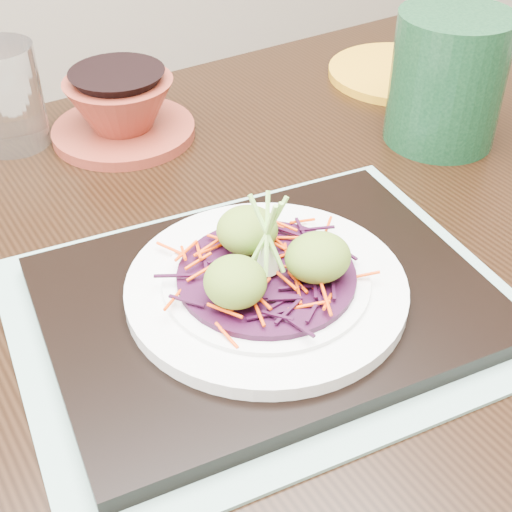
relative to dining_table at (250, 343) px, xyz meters
name	(u,v)px	position (x,y,z in m)	size (l,w,h in m)	color
dining_table	(250,343)	(0.00, 0.00, 0.00)	(1.34, 0.99, 0.78)	black
placemat	(266,309)	(-0.01, -0.06, 0.10)	(0.41, 0.32, 0.00)	#7A9D94
serving_tray	(266,301)	(-0.01, -0.06, 0.11)	(0.35, 0.27, 0.02)	black
white_plate	(266,286)	(-0.01, -0.06, 0.13)	(0.23, 0.23, 0.02)	silver
cabbage_bed	(266,275)	(-0.01, -0.06, 0.14)	(0.15, 0.15, 0.01)	black
carrot_julienne	(266,268)	(-0.01, -0.06, 0.15)	(0.18, 0.18, 0.01)	#EC3B04
guacamole_scoops	(267,256)	(-0.01, -0.06, 0.16)	(0.13, 0.11, 0.04)	#5A7623
scallion_garnish	(267,237)	(-0.01, -0.06, 0.18)	(0.05, 0.05, 0.08)	#87C74F
water_glass	(5,97)	(-0.15, 0.32, 0.16)	(0.08, 0.08, 0.11)	white
terracotta_bowl_set	(121,111)	(-0.03, 0.28, 0.13)	(0.17, 0.17, 0.07)	maroon
yellow_plate	(398,73)	(0.35, 0.28, 0.11)	(0.19, 0.19, 0.01)	orange
green_jar	(447,79)	(0.29, 0.12, 0.18)	(0.13, 0.13, 0.15)	#163F20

